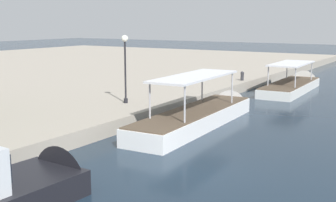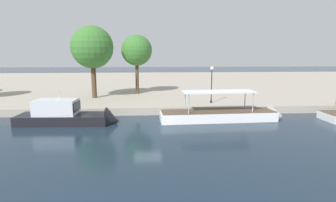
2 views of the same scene
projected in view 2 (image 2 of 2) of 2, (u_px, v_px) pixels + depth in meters
name	position (u px, v px, depth m)	size (l,w,h in m)	color
ground_plane	(148.00, 131.00, 24.74)	(220.00, 220.00, 0.00)	#192838
dock_promenade	(150.00, 84.00, 57.72)	(120.00, 55.00, 0.85)	#A39989
motor_yacht_1	(70.00, 117.00, 27.17)	(10.00, 3.26, 4.58)	black
tour_boat_2	(226.00, 117.00, 28.56)	(13.29, 3.21, 4.03)	white
lamp_post	(212.00, 79.00, 33.27)	(0.44, 0.44, 4.48)	black
tree_0	(93.00, 46.00, 36.27)	(5.65, 5.65, 9.67)	#4C3823
tree_1	(136.00, 50.00, 40.39)	(4.58, 4.55, 8.74)	#4C3823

